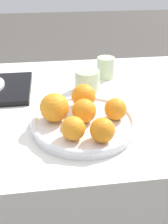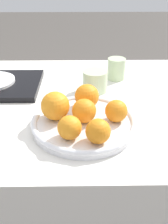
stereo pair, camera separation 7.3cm
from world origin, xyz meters
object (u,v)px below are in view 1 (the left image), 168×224
cup_0 (106,68)px  cup_2 (87,81)px  orange_4 (84,96)px  orange_5 (73,128)px  orange_3 (102,130)px  orange_1 (115,109)px  orange_2 (54,108)px  orange_0 (84,111)px  fruit_platter (84,123)px

cup_0 → cup_2: 0.14m
orange_4 → orange_5: 0.17m
orange_4 → orange_5: (-0.05, -0.16, -0.01)m
orange_3 → orange_5: (-0.07, 0.02, -0.00)m
orange_1 → cup_0: size_ratio=0.76×
orange_3 → orange_2: bearing=135.0°
orange_4 → cup_2: orange_4 is taller
cup_0 → orange_3: bearing=-102.6°
orange_3 → cup_2: orange_3 is taller
orange_5 → orange_0: bearing=64.3°
orange_2 → orange_5: 0.11m
fruit_platter → orange_1: orange_1 is taller
orange_2 → cup_2: (0.12, 0.22, -0.02)m
orange_5 → cup_0: cup_0 is taller
cup_0 → orange_1: bearing=-97.0°
orange_4 → cup_2: (0.03, 0.16, -0.02)m
orange_3 → cup_0: 0.46m
orange_0 → orange_5: bearing=-115.7°
fruit_platter → orange_2: (-0.08, 0.02, 0.05)m
fruit_platter → orange_0: 0.04m
orange_0 → cup_0: (0.13, 0.35, -0.01)m
fruit_platter → cup_2: 0.25m
orange_2 → cup_0: size_ratio=0.98×
fruit_platter → orange_0: (0.00, 0.00, 0.04)m
cup_0 → fruit_platter: bearing=-110.8°
orange_4 → cup_0: orange_4 is taller
orange_4 → cup_0: (0.12, 0.27, -0.01)m
orange_1 → cup_0: 0.35m
cup_0 → cup_2: bearing=-129.4°
orange_2 → orange_4: orange_2 is taller
orange_0 → orange_1: (0.09, 0.00, -0.00)m
orange_2 → orange_3: 0.16m
orange_0 → orange_3: size_ratio=1.07×
orange_2 → orange_5: (0.04, -0.10, -0.01)m
orange_1 → cup_0: same height
orange_0 → cup_2: size_ratio=0.76×
orange_1 → orange_5: (-0.13, -0.08, -0.00)m
orange_1 → orange_2: 0.17m
orange_0 → orange_5: (-0.04, -0.08, -0.00)m
orange_2 → cup_2: size_ratio=0.92×
orange_0 → orange_3: (0.03, -0.10, -0.00)m
fruit_platter → orange_3: (0.03, -0.10, 0.04)m
fruit_platter → orange_3: orange_3 is taller
orange_0 → cup_2: bearing=79.9°
orange_3 → cup_0: (0.10, 0.45, -0.01)m
orange_0 → cup_0: size_ratio=0.81×
fruit_platter → orange_5: (-0.04, -0.08, 0.04)m
orange_3 → orange_0: bearing=108.9°
orange_2 → cup_0: orange_2 is taller
cup_2 → cup_0: bearing=50.6°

